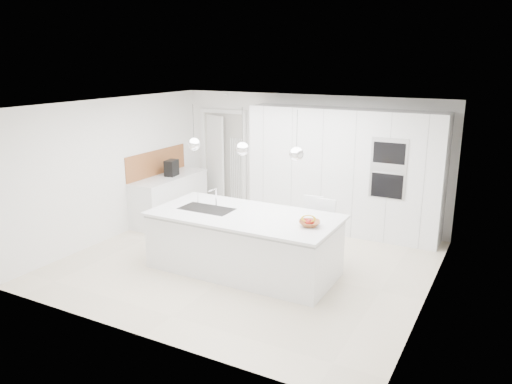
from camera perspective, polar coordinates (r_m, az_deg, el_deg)
The scene contains 28 objects.
floor at distance 8.07m, azimuth -1.02°, elevation -8.06°, with size 5.50×5.50×0.00m, color beige.
wall_back at distance 9.87m, azimuth 6.06°, elevation 3.77°, with size 5.50×5.50×0.00m, color white.
wall_left at distance 9.29m, azimuth -16.05°, elevation 2.55°, with size 5.00×5.00×0.00m, color white.
ceiling at distance 7.45m, azimuth -1.11°, elevation 9.92°, with size 5.50×5.50×0.00m, color white.
tall_cabinets at distance 9.34m, azimuth 9.89°, elevation 2.36°, with size 3.60×0.60×2.30m, color white.
oven_stack at distance 8.77m, azimuth 14.87°, elevation 2.59°, with size 0.62×0.04×1.05m, color #A5A5A8, non-canonical shape.
doorway_frame at distance 10.76m, azimuth -3.70°, elevation 3.53°, with size 1.11×0.08×2.13m, color white, non-canonical shape.
hallway_door at distance 10.85m, azimuth -4.96°, elevation 3.50°, with size 0.82×0.04×2.00m, color white.
radiator at distance 10.62m, azimuth -2.24°, elevation 2.44°, with size 0.32×0.04×1.40m, color white, non-canonical shape.
left_base_cabinets at distance 10.17m, azimuth -9.82°, elevation -0.79°, with size 0.60×1.80×0.86m, color white.
left_worktop at distance 10.05m, azimuth -9.93°, elevation 1.68°, with size 0.62×1.82×0.04m, color white.
oak_backsplash at distance 10.17m, azimuth -11.28°, elevation 3.32°, with size 0.02×1.80×0.50m, color #9F643B.
island_base at distance 7.62m, azimuth -1.48°, elevation -6.00°, with size 2.80×1.20×0.86m, color white.
island_worktop at distance 7.51m, azimuth -1.31°, elevation -2.67°, with size 2.84×1.40×0.04m, color white.
island_sink at distance 7.82m, azimuth -5.65°, elevation -2.49°, with size 0.84×0.44×0.18m, color #3F3F42, non-canonical shape.
island_tap at distance 7.88m, azimuth -4.58°, elevation -0.57°, with size 0.02×0.02×0.30m, color white.
pendant_left at distance 7.68m, azimuth -7.10°, elevation 5.44°, with size 0.20×0.20×0.20m, color white.
pendant_mid at distance 7.22m, azimuth -1.56°, elevation 4.95°, with size 0.20×0.20×0.20m, color white.
pendant_right at distance 6.85m, azimuth 4.65°, elevation 4.34°, with size 0.20×0.20×0.20m, color white.
fruit_bowl at distance 7.01m, azimuth 6.13°, elevation -3.60°, with size 0.30×0.30×0.07m, color #9F643B.
espresso_machine at distance 10.06m, azimuth -9.63°, elevation 2.74°, with size 0.19×0.30×0.32m, color black.
bar_stool_left at distance 8.06m, azimuth 6.16°, elevation -4.25°, with size 0.34×0.47×1.03m, color white, non-canonical shape.
bar_stool_right at distance 7.89m, azimuth 7.55°, elevation -4.70°, with size 0.34×0.47×1.03m, color white, non-canonical shape.
apple_a at distance 6.99m, azimuth 6.40°, elevation -3.40°, with size 0.07×0.07×0.07m, color #AF211C.
apple_b at distance 6.95m, azimuth 6.01°, elevation -3.48°, with size 0.08×0.08×0.08m, color #AF211C.
apple_c at distance 7.01m, azimuth 5.84°, elevation -3.30°, with size 0.08×0.08×0.08m, color #AF211C.
apple_extra_3 at distance 6.97m, azimuth 6.08°, elevation -3.42°, with size 0.08×0.08×0.08m, color #AF211C.
banana_bunch at distance 6.96m, azimuth 6.02°, elevation -3.05°, with size 0.21×0.21×0.03m, color gold.
Camera 1 is at (3.63, -6.47, 3.17)m, focal length 35.00 mm.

